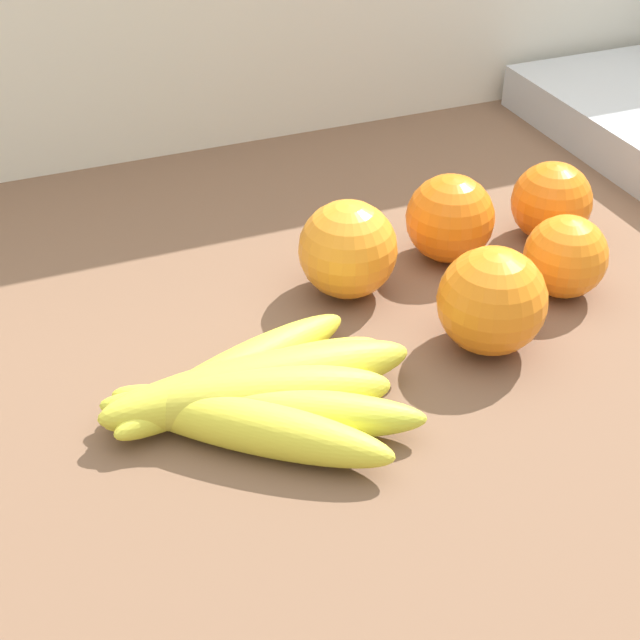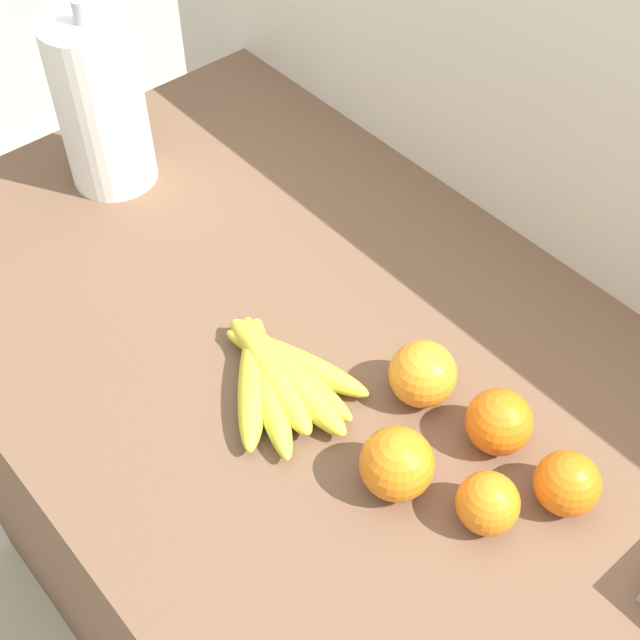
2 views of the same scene
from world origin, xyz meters
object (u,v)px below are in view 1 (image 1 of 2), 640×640
at_px(orange_back_left, 450,218).
at_px(orange_far_right, 492,301).
at_px(orange_front, 348,249).
at_px(banana_bunch, 252,395).
at_px(orange_right, 551,202).
at_px(orange_back_right, 566,257).

bearing_deg(orange_back_left, orange_far_right, -104.85).
relative_size(orange_far_right, orange_back_left, 1.08).
bearing_deg(orange_far_right, orange_back_left, 75.15).
bearing_deg(orange_far_right, orange_front, 122.44).
bearing_deg(orange_front, banana_bunch, -135.59).
bearing_deg(banana_bunch, orange_right, 22.49).
bearing_deg(orange_back_left, orange_front, -170.16).
distance_m(orange_front, orange_far_right, 0.12).
relative_size(banana_bunch, orange_back_right, 3.32).
height_order(orange_back_right, orange_front, orange_front).
bearing_deg(orange_front, orange_right, 4.08).
distance_m(orange_far_right, orange_right, 0.17).
relative_size(orange_front, orange_back_left, 1.06).
xyz_separation_m(orange_back_right, orange_right, (0.04, 0.08, 0.00)).
bearing_deg(orange_back_right, orange_front, 157.78).
bearing_deg(banana_bunch, orange_back_left, 31.48).
height_order(orange_back_right, orange_right, orange_right).
xyz_separation_m(orange_back_right, orange_front, (-0.16, 0.06, 0.01)).
xyz_separation_m(orange_front, orange_far_right, (0.07, -0.10, 0.00)).
distance_m(orange_back_right, orange_back_left, 0.10).
xyz_separation_m(orange_far_right, orange_back_left, (0.03, 0.12, -0.00)).
xyz_separation_m(banana_bunch, orange_front, (0.12, 0.12, 0.02)).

